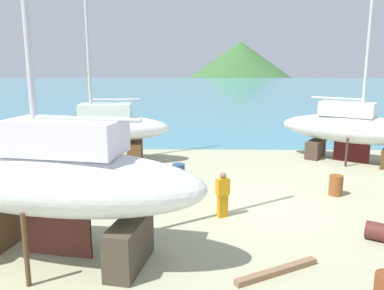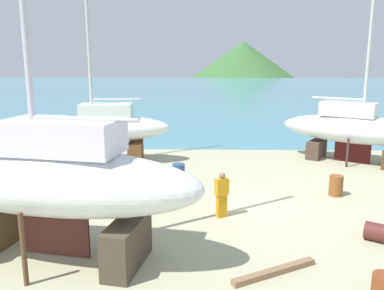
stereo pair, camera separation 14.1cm
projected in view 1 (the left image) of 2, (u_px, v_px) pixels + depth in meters
ground_plane at (269, 219)px, 13.49m from camera, size 43.87×43.87×0.00m
sea_water at (210, 89)px, 79.26m from camera, size 169.47×112.45×0.01m
headland_hill at (240, 74)px, 184.29m from camera, size 83.80×83.80×29.23m
sailboat_large_starboard at (54, 181)px, 10.35m from camera, size 8.48×3.96×14.20m
sailboat_mid_port at (352, 129)px, 20.91m from camera, size 7.51×5.82×10.92m
sailboat_far_slipway at (100, 129)px, 20.80m from camera, size 7.49×2.93×12.43m
worker at (223, 194)px, 13.56m from camera, size 0.50×0.41×1.59m
barrel_tar_black at (176, 191)px, 15.06m from camera, size 0.85×0.85×0.90m
barrel_ochre at (179, 173)px, 17.67m from camera, size 0.71×0.71×0.81m
barrel_tipped_center at (336, 185)px, 15.88m from camera, size 0.73×0.73×0.82m
barrel_rust_mid at (380, 232)px, 11.84m from camera, size 0.97×0.89×0.54m
timber_short_cross at (277, 271)px, 10.00m from camera, size 2.28×1.37×0.15m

